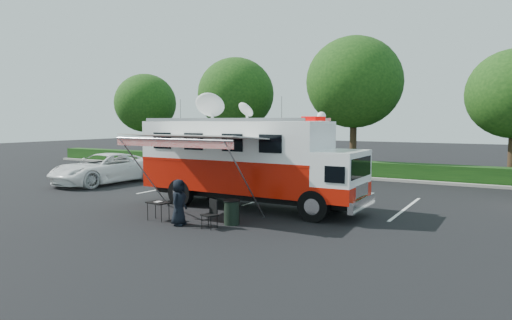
{
  "coord_description": "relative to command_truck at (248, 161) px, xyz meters",
  "views": [
    {
      "loc": [
        9.36,
        -15.61,
        3.53
      ],
      "look_at": [
        0.0,
        0.5,
        1.9
      ],
      "focal_mm": 32.0,
      "sensor_mm": 36.0,
      "label": 1
    }
  ],
  "objects": [
    {
      "name": "ground_plane",
      "position": [
        0.08,
        0.0,
        -1.91
      ],
      "size": [
        120.0,
        120.0,
        0.0
      ],
      "primitive_type": "plane",
      "color": "black",
      "rests_on": "ground"
    },
    {
      "name": "back_border",
      "position": [
        1.22,
        12.9,
        3.09
      ],
      "size": [
        60.0,
        6.14,
        8.87
      ],
      "color": "#9E998E",
      "rests_on": "ground_plane"
    },
    {
      "name": "stall_lines",
      "position": [
        -0.42,
        3.0,
        -1.91
      ],
      "size": [
        24.12,
        5.5,
        0.01
      ],
      "color": "silver",
      "rests_on": "ground_plane"
    },
    {
      "name": "command_truck",
      "position": [
        0.0,
        0.0,
        0.0
      ],
      "size": [
        9.3,
        2.56,
        4.47
      ],
      "color": "black",
      "rests_on": "ground_plane"
    },
    {
      "name": "awning",
      "position": [
        -0.83,
        -2.66,
        0.96
      ],
      "size": [
        5.08,
        2.62,
        3.07
      ],
      "color": "silver",
      "rests_on": "ground_plane"
    },
    {
      "name": "white_suv",
      "position": [
        -10.62,
        1.97,
        -1.91
      ],
      "size": [
        3.22,
        6.23,
        1.68
      ],
      "primitive_type": "imported",
      "rotation": [
        0.0,
        0.0,
        -0.07
      ],
      "color": "white",
      "rests_on": "ground_plane"
    },
    {
      "name": "person",
      "position": [
        -0.41,
        -3.83,
        -1.91
      ],
      "size": [
        0.65,
        0.85,
        1.56
      ],
      "primitive_type": "imported",
      "rotation": [
        0.0,
        0.0,
        1.8
      ],
      "color": "black",
      "rests_on": "ground_plane"
    },
    {
      "name": "folding_table",
      "position": [
        -1.51,
        -3.63,
        -1.3
      ],
      "size": [
        0.84,
        0.65,
        0.66
      ],
      "color": "black",
      "rests_on": "ground_plane"
    },
    {
      "name": "folding_chair",
      "position": [
        0.79,
        -3.63,
        -1.35
      ],
      "size": [
        0.58,
        0.62,
        0.95
      ],
      "color": "black",
      "rests_on": "ground_plane"
    },
    {
      "name": "trash_bin",
      "position": [
        1.09,
        -2.87,
        -1.49
      ],
      "size": [
        0.56,
        0.56,
        0.84
      ],
      "color": "black",
      "rests_on": "ground_plane"
    }
  ]
}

